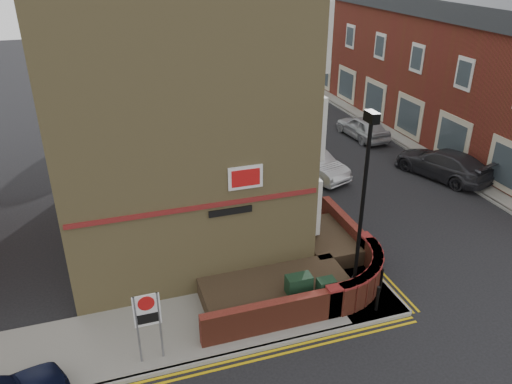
% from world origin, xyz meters
% --- Properties ---
extents(ground, '(120.00, 120.00, 0.00)m').
position_xyz_m(ground, '(0.00, 0.00, 0.00)').
color(ground, black).
rests_on(ground, ground).
extents(pavement_corner, '(13.00, 3.00, 0.12)m').
position_xyz_m(pavement_corner, '(-3.50, 1.50, 0.06)').
color(pavement_corner, gray).
rests_on(pavement_corner, ground).
extents(pavement_main, '(2.00, 32.00, 0.12)m').
position_xyz_m(pavement_main, '(2.00, 16.00, 0.06)').
color(pavement_main, gray).
rests_on(pavement_main, ground).
extents(pavement_far, '(4.00, 40.00, 0.12)m').
position_xyz_m(pavement_far, '(13.00, 13.00, 0.06)').
color(pavement_far, gray).
rests_on(pavement_far, ground).
extents(kerb_side, '(13.00, 0.15, 0.12)m').
position_xyz_m(kerb_side, '(-3.50, 0.00, 0.06)').
color(kerb_side, gray).
rests_on(kerb_side, ground).
extents(kerb_main_near, '(0.15, 32.00, 0.12)m').
position_xyz_m(kerb_main_near, '(3.00, 16.00, 0.06)').
color(kerb_main_near, gray).
rests_on(kerb_main_near, ground).
extents(kerb_main_far, '(0.15, 40.00, 0.12)m').
position_xyz_m(kerb_main_far, '(11.00, 13.00, 0.06)').
color(kerb_main_far, gray).
rests_on(kerb_main_far, ground).
extents(yellow_lines_side, '(13.00, 0.28, 0.01)m').
position_xyz_m(yellow_lines_side, '(-3.50, -0.25, 0.01)').
color(yellow_lines_side, gold).
rests_on(yellow_lines_side, ground).
extents(yellow_lines_main, '(0.28, 32.00, 0.01)m').
position_xyz_m(yellow_lines_main, '(3.25, 16.00, 0.01)').
color(yellow_lines_main, gold).
rests_on(yellow_lines_main, ground).
extents(corner_building, '(8.95, 10.40, 13.60)m').
position_xyz_m(corner_building, '(-2.84, 8.00, 6.23)').
color(corner_building, '#9B8652').
rests_on(corner_building, ground).
extents(garden_wall, '(6.80, 6.00, 1.20)m').
position_xyz_m(garden_wall, '(0.00, 2.50, 0.00)').
color(garden_wall, maroon).
rests_on(garden_wall, ground).
extents(lamppost, '(0.25, 0.50, 6.30)m').
position_xyz_m(lamppost, '(1.60, 1.20, 3.34)').
color(lamppost, black).
rests_on(lamppost, pavement_corner).
extents(utility_cabinet_large, '(0.80, 0.45, 1.20)m').
position_xyz_m(utility_cabinet_large, '(-0.30, 1.30, 0.72)').
color(utility_cabinet_large, '#16331E').
rests_on(utility_cabinet_large, pavement_corner).
extents(utility_cabinet_small, '(0.55, 0.40, 1.10)m').
position_xyz_m(utility_cabinet_small, '(0.50, 1.00, 0.67)').
color(utility_cabinet_small, '#16331E').
rests_on(utility_cabinet_small, pavement_corner).
extents(bollard_near, '(0.11, 0.11, 0.90)m').
position_xyz_m(bollard_near, '(2.00, 0.40, 0.57)').
color(bollard_near, black).
rests_on(bollard_near, pavement_corner).
extents(bollard_far, '(0.11, 0.11, 0.90)m').
position_xyz_m(bollard_far, '(2.60, 1.20, 0.57)').
color(bollard_far, black).
rests_on(bollard_far, pavement_corner).
extents(zone_sign, '(0.72, 0.07, 2.20)m').
position_xyz_m(zone_sign, '(-5.00, 0.50, 1.64)').
color(zone_sign, slate).
rests_on(zone_sign, pavement_corner).
extents(far_terrace, '(5.40, 30.40, 8.00)m').
position_xyz_m(far_terrace, '(14.50, 17.00, 4.04)').
color(far_terrace, maroon).
rests_on(far_terrace, ground).
extents(far_terrace_cream, '(5.40, 12.40, 8.00)m').
position_xyz_m(far_terrace_cream, '(14.50, 38.00, 4.05)').
color(far_terrace_cream, '#BAAE9A').
rests_on(far_terrace_cream, ground).
extents(tree_near, '(3.64, 3.65, 6.70)m').
position_xyz_m(tree_near, '(2.00, 14.05, 4.70)').
color(tree_near, '#382B1E').
rests_on(tree_near, pavement_main).
extents(tree_mid, '(4.03, 4.03, 7.42)m').
position_xyz_m(tree_mid, '(2.00, 22.05, 5.20)').
color(tree_mid, '#382B1E').
rests_on(tree_mid, pavement_main).
extents(tree_far, '(3.81, 3.81, 7.00)m').
position_xyz_m(tree_far, '(2.00, 30.05, 4.91)').
color(tree_far, '#382B1E').
rests_on(tree_far, pavement_main).
extents(traffic_light_assembly, '(0.20, 0.16, 4.20)m').
position_xyz_m(traffic_light_assembly, '(2.40, 25.00, 2.78)').
color(traffic_light_assembly, black).
rests_on(traffic_light_assembly, pavement_main).
extents(silver_car_near, '(2.85, 4.48, 1.39)m').
position_xyz_m(silver_car_near, '(4.33, 10.80, 0.70)').
color(silver_car_near, silver).
rests_on(silver_car_near, ground).
extents(red_car_main, '(3.09, 5.21, 1.36)m').
position_xyz_m(red_car_main, '(4.86, 16.39, 0.68)').
color(red_car_main, '#A01C11').
rests_on(red_car_main, ground).
extents(grey_car_far, '(3.52, 5.30, 1.43)m').
position_xyz_m(grey_car_far, '(10.50, 8.64, 0.71)').
color(grey_car_far, '#2A2A2F').
rests_on(grey_car_far, ground).
extents(silver_car_far, '(1.95, 4.13, 1.36)m').
position_xyz_m(silver_car_far, '(9.51, 14.96, 0.68)').
color(silver_car_far, '#B4B7BC').
rests_on(silver_car_far, ground).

